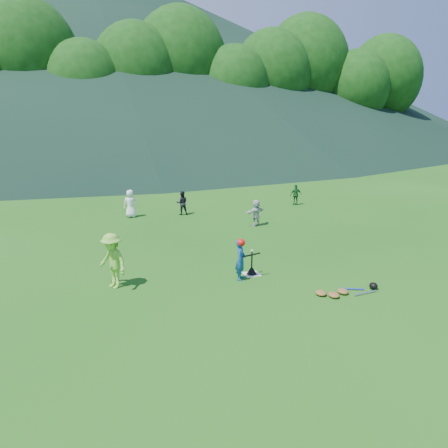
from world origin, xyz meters
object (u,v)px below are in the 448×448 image
object	(u,v)px
fielder_c	(296,195)
equipment_pile	(343,291)
batting_tee	(252,270)
fielder_b	(182,203)
batter_child	(241,260)
home_plate	(252,274)
adult_coach	(112,261)
fielder_a	(130,204)
fielder_d	(256,213)

from	to	relation	value
fielder_c	equipment_pile	distance (m)	10.76
batting_tee	fielder_c	bearing A→B (deg)	54.60
fielder_b	batter_child	bearing A→B (deg)	96.88
home_plate	adult_coach	xyz separation A→B (m)	(-3.91, 0.35, 0.75)
home_plate	fielder_c	bearing A→B (deg)	54.60
batter_child	equipment_pile	distance (m)	2.90
fielder_a	fielder_b	world-z (taller)	fielder_a
fielder_a	fielder_c	world-z (taller)	fielder_a
fielder_c	fielder_d	xyz separation A→B (m)	(-3.43, -3.00, 0.04)
home_plate	batting_tee	xyz separation A→B (m)	(0.00, 0.00, 0.12)
home_plate	batting_tee	size ratio (longest dim) A/B	0.66
home_plate	fielder_d	world-z (taller)	fielder_d
batter_child	fielder_b	world-z (taller)	batter_child
batter_child	fielder_c	bearing A→B (deg)	-5.55
fielder_a	equipment_pile	world-z (taller)	fielder_a
batting_tee	home_plate	bearing A→B (deg)	0.00
fielder_a	fielder_d	distance (m)	5.65
home_plate	batter_child	world-z (taller)	batter_child
fielder_a	batting_tee	world-z (taller)	fielder_a
batter_child	equipment_pile	bearing A→B (deg)	-98.33
adult_coach	equipment_pile	size ratio (longest dim) A/B	0.85
batter_child	fielder_c	distance (m)	10.23
adult_coach	batting_tee	size ratio (longest dim) A/B	2.25
adult_coach	fielder_a	xyz separation A→B (m)	(1.45, 7.75, -0.14)
fielder_b	batting_tee	distance (m)	7.85
home_plate	equipment_pile	size ratio (longest dim) A/B	0.25
fielder_c	equipment_pile	bearing A→B (deg)	71.44
fielder_d	equipment_pile	bearing A→B (deg)	64.50
home_plate	fielder_c	world-z (taller)	fielder_c
home_plate	fielder_a	xyz separation A→B (m)	(-2.46, 8.10, 0.61)
fielder_b	fielder_c	world-z (taller)	fielder_b
batter_child	fielder_a	size ratio (longest dim) A/B	0.95
home_plate	fielder_d	bearing A→B (deg)	65.74
batter_child	fielder_c	size ratio (longest dim) A/B	1.14
home_plate	batting_tee	distance (m)	0.12
fielder_b	batting_tee	size ratio (longest dim) A/B	1.60
fielder_c	fielder_d	size ratio (longest dim) A/B	0.93
fielder_c	fielder_d	bearing A→B (deg)	43.96
fielder_a	home_plate	bearing A→B (deg)	117.93
batter_child	fielder_b	size ratio (longest dim) A/B	1.09
batter_child	adult_coach	size ratio (longest dim) A/B	0.77
adult_coach	fielder_c	world-z (taller)	adult_coach
fielder_d	batting_tee	xyz separation A→B (m)	(-2.24, -4.97, -0.42)
fielder_c	equipment_pile	world-z (taller)	fielder_c
fielder_b	batting_tee	bearing A→B (deg)	100.05
fielder_b	fielder_d	distance (m)	3.75
fielder_a	fielder_b	bearing A→B (deg)	-175.59
fielder_b	equipment_pile	bearing A→B (deg)	109.83
batter_child	fielder_b	bearing A→B (deg)	29.28
adult_coach	fielder_b	size ratio (longest dim) A/B	1.41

